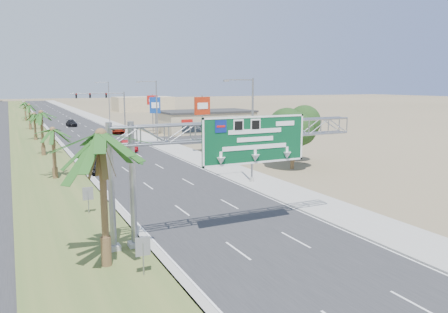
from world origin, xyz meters
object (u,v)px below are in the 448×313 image
Objects in this scene: car_mid_lane at (128,146)px; pole_sign_blue at (155,107)px; sign_gantry at (230,139)px; car_far at (71,123)px; store_building at (206,122)px; pole_sign_red_near at (202,109)px; car_left_lane at (93,165)px; pole_sign_red_far at (152,103)px; car_right_lane at (117,130)px; palm_near at (101,135)px; signal_mast at (114,108)px.

pole_sign_blue reaches higher than car_mid_lane.
car_far is at bearing 89.83° from sign_gantry.
pole_sign_red_near is (-11.67, -25.39, 4.16)m from store_building.
car_left_lane is at bearing -96.43° from car_far.
car_left_lane is 14.87m from car_mid_lane.
car_far is at bearing 116.42° from pole_sign_blue.
store_building is 42.28m from car_left_lane.
store_building is (23.06, 56.07, -4.06)m from sign_gantry.
pole_sign_blue is 0.97× the size of pole_sign_red_far.
car_right_lane reaches higher than car_far.
sign_gantry is 3.06× the size of car_right_lane.
pole_sign_red_far is (1.96, 29.39, -0.32)m from pole_sign_red_near.
car_right_lane is at bearing 78.12° from car_mid_lane.
car_far is (4.68, 55.58, -0.13)m from car_left_lane.
store_building is at bearing 61.72° from palm_near.
palm_near is 65.63m from pole_sign_red_far.
palm_near is 1.12× the size of pole_sign_red_far.
pole_sign_red_far is at bearing 86.19° from pole_sign_red_near.
pole_sign_red_near is at bearing -114.68° from store_building.
car_mid_lane is (2.56, 37.09, -5.27)m from sign_gantry.
pole_sign_blue is at bearing -65.19° from car_far.
pole_sign_blue is (6.12, -6.87, 0.45)m from signal_mast.
store_building is 2.27× the size of pole_sign_red_near.
pole_sign_blue is (0.96, 24.49, -0.85)m from pole_sign_red_near.
palm_near is 26.86m from car_left_lane.
signal_mast reaches higher than pole_sign_blue.
store_building is 2.48× the size of pole_sign_blue.
pole_sign_red_far is (13.35, 60.07, -0.22)m from sign_gantry.
pole_sign_red_far is (1.00, 4.90, 0.54)m from pole_sign_blue.
store_building is 11.24m from pole_sign_blue.
signal_mast is at bearing 78.66° from car_mid_lane.
signal_mast is at bearing -72.72° from car_far.
car_right_lane is 0.73× the size of pole_sign_red_far.
signal_mast is at bearing 99.34° from pole_sign_red_near.
store_building is at bearing 65.32° from pole_sign_red_near.
car_mid_lane is at bearing 54.72° from car_left_lane.
pole_sign_red_far is at bearing 157.62° from store_building.
car_far is (-22.82, 23.48, -1.29)m from store_building.
car_far is 0.62× the size of pole_sign_red_near.
car_far is (-6.00, 19.02, -0.05)m from car_right_lane.
car_far is (-2.32, 42.46, -0.08)m from car_mid_lane.
signal_mast reaches higher than car_mid_lane.
car_right_lane is at bearing 66.53° from car_left_lane.
car_far is at bearing 110.73° from car_right_lane.
car_right_lane is 0.75× the size of pole_sign_blue.
palm_near is (-8.14, -1.93, 0.87)m from sign_gantry.
pole_sign_red_near reaches higher than sign_gantry.
car_right_lane is 9.32m from pole_sign_blue.
palm_near is at bearing -105.32° from car_left_lane.
car_far is at bearing 108.90° from signal_mast.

